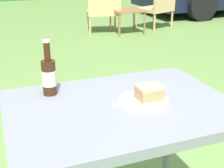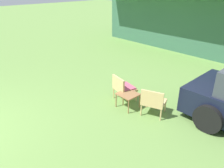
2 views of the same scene
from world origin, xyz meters
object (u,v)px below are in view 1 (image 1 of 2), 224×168
(wicker_chair_cushioned, at_px, (103,9))
(wicker_chair_plain, at_px, (158,6))
(patio_table, at_px, (121,120))
(garden_side_table, at_px, (127,12))
(cake_on_plate, at_px, (146,96))
(cola_bottle_near, at_px, (49,76))

(wicker_chair_cushioned, bearing_deg, wicker_chair_plain, -168.89)
(wicker_chair_plain, bearing_deg, patio_table, 38.08)
(garden_side_table, bearing_deg, patio_table, -113.92)
(wicker_chair_plain, xyz_separation_m, cake_on_plate, (-2.40, -4.25, 0.30))
(wicker_chair_cushioned, height_order, cola_bottle_near, cola_bottle_near)
(patio_table, bearing_deg, cake_on_plate, -7.06)
(wicker_chair_cushioned, xyz_separation_m, cola_bottle_near, (-1.67, -4.05, 0.37))
(wicker_chair_cushioned, relative_size, garden_side_table, 1.46)
(wicker_chair_cushioned, bearing_deg, cola_bottle_near, 79.71)
(garden_side_table, bearing_deg, cake_on_plate, -112.58)
(wicker_chair_plain, height_order, cola_bottle_near, cola_bottle_near)
(patio_table, relative_size, cola_bottle_near, 3.80)
(wicker_chair_cushioned, height_order, patio_table, wicker_chair_cushioned)
(wicker_chair_cushioned, bearing_deg, garden_side_table, 164.01)
(wicker_chair_plain, distance_m, garden_side_table, 0.73)
(wicker_chair_plain, bearing_deg, cake_on_plate, 39.24)
(wicker_chair_cushioned, relative_size, patio_table, 0.84)
(garden_side_table, height_order, cola_bottle_near, cola_bottle_near)
(wicker_chair_cushioned, relative_size, wicker_chair_plain, 1.00)
(wicker_chair_cushioned, distance_m, cake_on_plate, 4.48)
(garden_side_table, height_order, cake_on_plate, cake_on_plate)
(wicker_chair_plain, relative_size, cola_bottle_near, 3.18)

